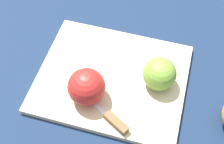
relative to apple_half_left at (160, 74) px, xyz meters
The scene contains 5 objects.
ground_plane 0.13m from the apple_half_left, 15.12° to the left, with size 4.00×4.00×0.00m, color #14233D.
cutting_board 0.12m from the apple_half_left, 15.12° to the left, with size 0.40×0.35×0.02m.
apple_half_left is the anchor object (origin of this frame).
apple_half_right 0.17m from the apple_half_left, 37.42° to the left, with size 0.09×0.09×0.09m.
knife 0.15m from the apple_half_left, 69.12° to the left, with size 0.14×0.06×0.02m.
Camera 1 is at (-0.18, 0.39, 0.66)m, focal length 50.00 mm.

